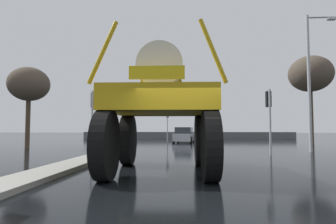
{
  "coord_description": "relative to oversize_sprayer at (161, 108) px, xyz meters",
  "views": [
    {
      "loc": [
        0.13,
        -6.12,
        1.44
      ],
      "look_at": [
        -0.65,
        4.55,
        2.07
      ],
      "focal_mm": 29.19,
      "sensor_mm": 36.0,
      "label": 1
    }
  ],
  "objects": [
    {
      "name": "sedan_ahead",
      "position": [
        0.51,
        18.55,
        -1.38
      ],
      "size": [
        2.28,
        4.28,
        1.52
      ],
      "rotation": [
        0.0,
        0.0,
        1.44
      ],
      "color": "#B7B7BF",
      "rests_on": "ground"
    },
    {
      "name": "bare_tree_right",
      "position": [
        11.86,
        15.94,
        4.17
      ],
      "size": [
        3.77,
        3.77,
        7.89
      ],
      "color": "#473828",
      "rests_on": "ground"
    },
    {
      "name": "traffic_signal_near_right",
      "position": [
        5.21,
        5.82,
        0.46
      ],
      "size": [
        0.24,
        0.54,
        3.51
      ],
      "color": "#A8AAAF",
      "rests_on": "ground"
    },
    {
      "name": "roadside_barrier",
      "position": [
        0.75,
        28.19,
        -1.65
      ],
      "size": [
        28.76,
        0.24,
        0.9
      ],
      "primitive_type": "cube",
      "color": "#59595B",
      "rests_on": "ground"
    },
    {
      "name": "streetlight_near_right",
      "position": [
        8.34,
        7.88,
        2.52
      ],
      "size": [
        1.77,
        0.24,
        8.36
      ],
      "color": "#A8AAAF",
      "rests_on": "ground"
    },
    {
      "name": "traffic_signal_near_left",
      "position": [
        -4.41,
        5.82,
        0.47
      ],
      "size": [
        0.24,
        0.54,
        3.52
      ],
      "color": "#A8AAAF",
      "rests_on": "ground"
    },
    {
      "name": "ground_plane",
      "position": [
        0.75,
        15.03,
        -2.1
      ],
      "size": [
        120.0,
        120.0,
        0.0
      ],
      "primitive_type": "plane",
      "color": "black"
    },
    {
      "name": "traffic_signal_far_left",
      "position": [
        -1.48,
        22.57,
        0.5
      ],
      "size": [
        0.24,
        0.55,
        3.57
      ],
      "color": "#A8AAAF",
      "rests_on": "ground"
    },
    {
      "name": "bare_tree_left",
      "position": [
        -10.76,
        9.99,
        2.52
      ],
      "size": [
        2.92,
        2.92,
        5.91
      ],
      "color": "#473828",
      "rests_on": "ground"
    },
    {
      "name": "oversize_sprayer",
      "position": [
        0.0,
        0.0,
        0.0
      ],
      "size": [
        3.86,
        5.39,
        4.43
      ],
      "rotation": [
        0.0,
        0.0,
        1.6
      ],
      "color": "black",
      "rests_on": "ground"
    },
    {
      "name": "median_island",
      "position": [
        -3.46,
        -0.1,
        -2.02
      ],
      "size": [
        1.21,
        9.72,
        0.15
      ],
      "primitive_type": "cube",
      "color": "#9E9B93",
      "rests_on": "ground"
    }
  ]
}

